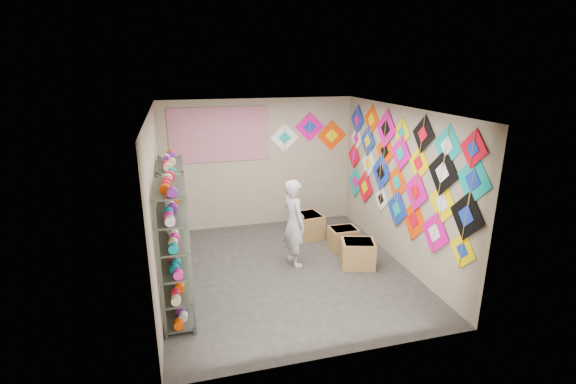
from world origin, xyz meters
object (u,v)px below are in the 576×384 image
object	(u,v)px
shelf_rack_back	(174,219)
carton_a	(358,254)
shelf_rack_front	(175,252)
carton_c	(308,226)
carton_b	(343,238)
shopkeeper	(294,223)

from	to	relation	value
shelf_rack_back	carton_a	size ratio (longest dim) A/B	3.40
shelf_rack_front	carton_c	distance (m)	3.41
carton_a	carton_b	xyz separation A→B (m)	(0.03, 0.73, -0.03)
shelf_rack_back	carton_c	xyz separation A→B (m)	(2.56, 0.83, -0.71)
shopkeeper	carton_c	distance (m)	1.32
carton_b	shelf_rack_back	bearing A→B (deg)	-177.62
carton_a	carton_c	xyz separation A→B (m)	(-0.44, 1.44, 0.01)
shelf_rack_front	shopkeeper	distance (m)	2.25
shelf_rack_back	shopkeeper	world-z (taller)	shelf_rack_back
shelf_rack_front	shelf_rack_back	bearing A→B (deg)	90.00
shelf_rack_front	carton_b	distance (m)	3.43
shopkeeper	carton_c	size ratio (longest dim) A/B	2.75
shelf_rack_front	carton_a	xyz separation A→B (m)	(3.00, 0.69, -0.72)
shelf_rack_front	carton_c	bearing A→B (deg)	39.72
shelf_rack_back	carton_a	distance (m)	3.15
carton_a	carton_b	world-z (taller)	carton_a
shopkeeper	carton_c	world-z (taller)	shopkeeper
shelf_rack_back	carton_b	distance (m)	3.13
carton_a	carton_b	distance (m)	0.73
shelf_rack_front	shelf_rack_back	distance (m)	1.30
shelf_rack_back	carton_b	bearing A→B (deg)	2.34
shopkeeper	carton_c	xyz separation A→B (m)	(0.60, 1.06, -0.52)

